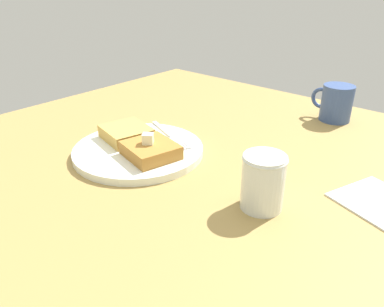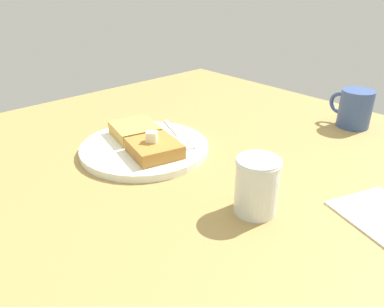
# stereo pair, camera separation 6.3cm
# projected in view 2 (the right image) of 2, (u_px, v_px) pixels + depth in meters

# --- Properties ---
(table_surface) EXTENTS (0.96, 0.96, 0.02)m
(table_surface) POSITION_uv_depth(u_px,v_px,m) (193.00, 154.00, 0.76)
(table_surface) COLOR #9F8146
(table_surface) RESTS_ON ground
(plate) EXTENTS (0.25, 0.25, 0.01)m
(plate) POSITION_uv_depth(u_px,v_px,m) (145.00, 147.00, 0.74)
(plate) COLOR white
(plate) RESTS_ON table_surface
(toast_slice_left) EXTENTS (0.11, 0.10, 0.02)m
(toast_slice_left) POSITION_uv_depth(u_px,v_px,m) (154.00, 148.00, 0.69)
(toast_slice_left) COLOR #AC7532
(toast_slice_left) RESTS_ON plate
(toast_slice_middle) EXTENTS (0.11, 0.10, 0.02)m
(toast_slice_middle) POSITION_uv_depth(u_px,v_px,m) (135.00, 130.00, 0.77)
(toast_slice_middle) COLOR gold
(toast_slice_middle) RESTS_ON plate
(butter_pat_primary) EXTENTS (0.03, 0.03, 0.02)m
(butter_pat_primary) POSITION_uv_depth(u_px,v_px,m) (152.00, 137.00, 0.68)
(butter_pat_primary) COLOR #F2F2C9
(butter_pat_primary) RESTS_ON toast_slice_left
(fork) EXTENTS (0.15, 0.07, 0.00)m
(fork) POSITION_uv_depth(u_px,v_px,m) (179.00, 135.00, 0.77)
(fork) COLOR silver
(fork) RESTS_ON plate
(syrup_jar) EXTENTS (0.07, 0.07, 0.09)m
(syrup_jar) POSITION_uv_depth(u_px,v_px,m) (257.00, 187.00, 0.54)
(syrup_jar) COLOR #4B1A0A
(syrup_jar) RESTS_ON table_surface
(napkin) EXTENTS (0.15, 0.15, 0.00)m
(napkin) POSITION_uv_depth(u_px,v_px,m) (382.00, 214.00, 0.55)
(napkin) COLOR white
(napkin) RESTS_ON table_surface
(coffee_mug) EXTENTS (0.10, 0.07, 0.08)m
(coffee_mug) POSITION_uv_depth(u_px,v_px,m) (355.00, 108.00, 0.84)
(coffee_mug) COLOR #374F89
(coffee_mug) RESTS_ON table_surface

